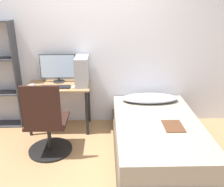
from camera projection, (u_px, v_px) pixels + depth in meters
ground_plane at (87, 171)px, 3.01m from camera, size 14.00×14.00×0.00m
wall_back at (90, 47)px, 3.85m from camera, size 8.00×0.05×2.50m
desk at (59, 93)px, 3.80m from camera, size 0.96×0.53×0.73m
office_chair at (47, 128)px, 3.22m from camera, size 0.58×0.58×1.02m
bed at (157, 137)px, 3.34m from camera, size 1.15×1.89×0.44m
pillow at (150, 98)px, 3.88m from camera, size 0.87×0.36×0.11m
magazine at (173, 126)px, 3.13m from camera, size 0.24×0.32×0.01m
monitor at (58, 68)px, 3.83m from camera, size 0.55×0.18×0.44m
keyboard at (55, 87)px, 3.65m from camera, size 0.43×0.13×0.02m
pc_tower at (82, 71)px, 3.72m from camera, size 0.19×0.43×0.43m
mouse at (74, 87)px, 3.66m from camera, size 0.06×0.09×0.02m
phone at (32, 85)px, 3.73m from camera, size 0.07×0.14×0.01m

